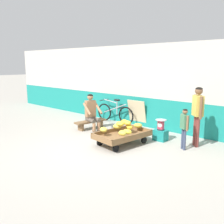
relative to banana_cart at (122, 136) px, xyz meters
name	(u,v)px	position (x,y,z in m)	size (l,w,h in m)	color
ground_plane	(89,151)	(-0.29, -0.92, -0.24)	(80.00, 80.00, 0.00)	#A39E93
back_wall	(158,87)	(-0.29, 2.12, 1.12)	(16.00, 0.30, 2.72)	#19847A
banana_cart	(122,136)	(0.00, 0.00, 0.00)	(1.01, 1.53, 0.36)	brown
banana_pile	(123,127)	(-0.02, 0.07, 0.23)	(0.85, 1.23, 0.25)	yellow
low_bench	(91,123)	(-1.83, 0.57, -0.04)	(0.44, 1.13, 0.27)	brown
vendor_seated	(92,112)	(-1.74, 0.55, 0.33)	(0.73, 0.58, 1.14)	#9E704C
plastic_crate	(160,135)	(0.55, 0.99, -0.09)	(0.36, 0.28, 0.30)	#19847F
weighing_scale	(161,125)	(0.55, 0.99, 0.21)	(0.30, 0.30, 0.29)	#28282D
bicycle_near_left	(115,113)	(-1.82, 1.75, 0.11)	(1.66, 0.48, 0.86)	black
sign_board	(137,113)	(-0.95, 1.91, 0.20)	(0.70, 0.22, 0.88)	#C6B289
customer_adult	(198,110)	(1.48, 1.19, 0.71)	(0.37, 0.38, 1.53)	brown
customer_child	(184,125)	(1.37, 0.74, 0.39)	(0.28, 0.23, 1.03)	#38425B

